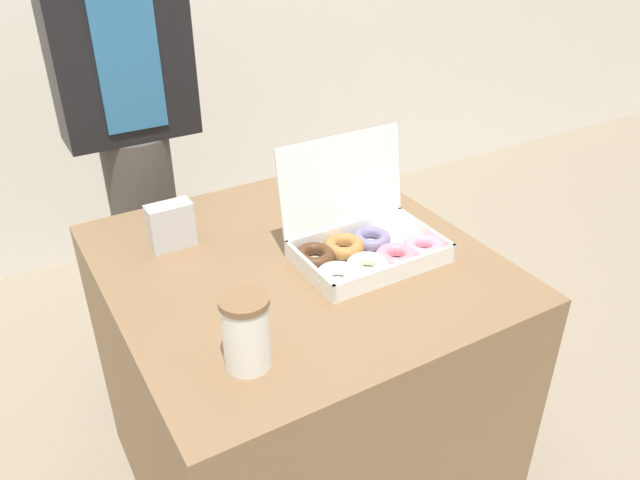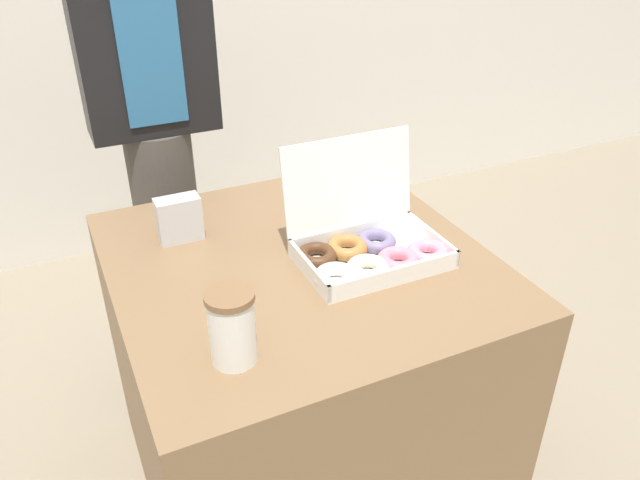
{
  "view_description": "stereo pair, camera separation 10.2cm",
  "coord_description": "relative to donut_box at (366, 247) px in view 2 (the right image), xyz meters",
  "views": [
    {
      "loc": [
        -0.54,
        -1.03,
        1.45
      ],
      "look_at": [
        0.01,
        -0.08,
        0.8
      ],
      "focal_mm": 35.0,
      "sensor_mm": 36.0,
      "label": 1
    },
    {
      "loc": [
        -0.45,
        -1.07,
        1.45
      ],
      "look_at": [
        0.01,
        -0.08,
        0.8
      ],
      "focal_mm": 35.0,
      "sensor_mm": 36.0,
      "label": 2
    }
  ],
  "objects": [
    {
      "name": "ground_plane",
      "position": [
        -0.13,
        0.07,
        -0.75
      ],
      "size": [
        14.0,
        14.0,
        0.0
      ],
      "primitive_type": "plane",
      "color": "gray"
    },
    {
      "name": "table",
      "position": [
        -0.13,
        0.07,
        -0.39
      ],
      "size": [
        0.8,
        0.82,
        0.72
      ],
      "color": "brown",
      "rests_on": "ground_plane"
    },
    {
      "name": "donut_box",
      "position": [
        0.0,
        0.0,
        0.0
      ],
      "size": [
        0.34,
        0.25,
        0.24
      ],
      "color": "white",
      "rests_on": "table"
    },
    {
      "name": "coffee_cup",
      "position": [
        -0.36,
        -0.18,
        0.03
      ],
      "size": [
        0.09,
        0.09,
        0.14
      ],
      "color": "white",
      "rests_on": "table"
    },
    {
      "name": "napkin_holder",
      "position": [
        -0.34,
        0.27,
        0.02
      ],
      "size": [
        0.1,
        0.05,
        0.1
      ],
      "color": "silver",
      "rests_on": "table"
    },
    {
      "name": "person_customer",
      "position": [
        -0.29,
        0.73,
        0.18
      ],
      "size": [
        0.35,
        0.23,
        1.61
      ],
      "color": "#4C4742",
      "rests_on": "ground_plane"
    }
  ]
}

